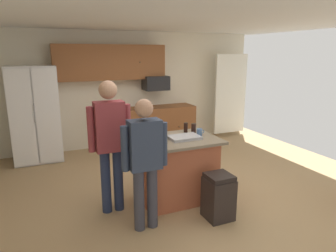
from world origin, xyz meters
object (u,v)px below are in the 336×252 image
(refrigerator, at_px, (35,114))
(mug_ceramic_white, at_px, (150,134))
(person_guest_right, at_px, (110,138))
(mug_blue_stoneware, at_px, (200,132))
(serving_tray, at_px, (184,137))
(glass_stout_tall, at_px, (194,128))
(kitchen_island, at_px, (176,169))
(person_elder_center, at_px, (145,157))
(trash_bin, at_px, (218,197))
(glass_dark_ale, at_px, (163,134))
(tumbler_amber, at_px, (158,136))
(glass_pilsner, at_px, (186,127))
(microwave_over_range, at_px, (156,83))

(refrigerator, relative_size, mug_ceramic_white, 15.27)
(refrigerator, xyz_separation_m, person_guest_right, (0.90, -2.60, 0.10))
(mug_blue_stoneware, relative_size, serving_tray, 0.28)
(glass_stout_tall, bearing_deg, refrigerator, 132.82)
(refrigerator, bearing_deg, kitchen_island, -54.92)
(person_elder_center, bearing_deg, kitchen_island, -0.00)
(trash_bin, bearing_deg, glass_stout_tall, 82.82)
(glass_dark_ale, bearing_deg, glass_stout_tall, 13.31)
(tumbler_amber, bearing_deg, glass_pilsner, 24.48)
(microwave_over_range, relative_size, serving_tray, 1.27)
(refrigerator, bearing_deg, person_guest_right, -70.87)
(microwave_over_range, distance_m, trash_bin, 3.68)
(glass_dark_ale, height_order, tumbler_amber, glass_dark_ale)
(person_elder_center, xyz_separation_m, serving_tray, (0.77, 0.51, 0.02))
(refrigerator, xyz_separation_m, serving_tray, (1.95, -2.68, 0.01))
(mug_ceramic_white, height_order, trash_bin, mug_ceramic_white)
(microwave_over_range, distance_m, mug_ceramic_white, 2.76)
(serving_tray, bearing_deg, glass_pilsner, 60.18)
(person_elder_center, bearing_deg, mug_blue_stoneware, -11.29)
(microwave_over_range, relative_size, tumbler_amber, 4.58)
(kitchen_island, relative_size, person_elder_center, 0.73)
(refrigerator, relative_size, person_guest_right, 1.06)
(glass_dark_ale, height_order, glass_pilsner, glass_pilsner)
(glass_stout_tall, bearing_deg, kitchen_island, -151.55)
(serving_tray, bearing_deg, trash_bin, -75.42)
(serving_tray, relative_size, trash_bin, 0.72)
(microwave_over_range, distance_m, tumbler_amber, 2.95)
(glass_dark_ale, relative_size, glass_stout_tall, 0.98)
(refrigerator, height_order, person_guest_right, refrigerator)
(kitchen_island, distance_m, glass_pilsner, 0.67)
(tumbler_amber, bearing_deg, mug_blue_stoneware, -0.36)
(kitchen_island, relative_size, mug_blue_stoneware, 9.51)
(microwave_over_range, bearing_deg, glass_stout_tall, -98.12)
(glass_dark_ale, bearing_deg, mug_blue_stoneware, -6.59)
(person_guest_right, distance_m, glass_pilsner, 1.26)
(microwave_over_range, distance_m, person_guest_right, 3.23)
(kitchen_island, height_order, person_guest_right, person_guest_right)
(kitchen_island, bearing_deg, glass_dark_ale, 155.17)
(glass_pilsner, relative_size, serving_tray, 0.34)
(kitchen_island, height_order, mug_ceramic_white, mug_ceramic_white)
(tumbler_amber, distance_m, glass_pilsner, 0.62)
(microwave_over_range, bearing_deg, mug_ceramic_white, -113.16)
(kitchen_island, bearing_deg, mug_ceramic_white, 142.40)
(refrigerator, height_order, tumbler_amber, refrigerator)
(kitchen_island, xyz_separation_m, glass_pilsner, (0.29, 0.28, 0.53))
(kitchen_island, bearing_deg, serving_tray, -25.03)
(mug_blue_stoneware, xyz_separation_m, tumbler_amber, (-0.67, 0.00, 0.01))
(mug_blue_stoneware, bearing_deg, person_guest_right, 179.44)
(mug_blue_stoneware, height_order, tumbler_amber, tumbler_amber)
(glass_dark_ale, xyz_separation_m, mug_ceramic_white, (-0.14, 0.16, -0.02))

